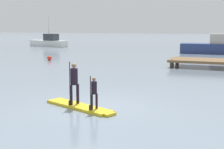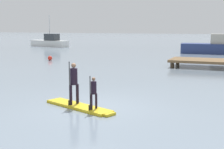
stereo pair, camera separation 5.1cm
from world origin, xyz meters
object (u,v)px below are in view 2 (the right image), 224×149
at_px(fishing_boat_white_large, 221,47).
at_px(fishing_boat_green_midground, 50,42).
at_px(paddler_adult, 74,81).
at_px(mooring_buoy_mid, 50,58).
at_px(paddler_child_solo, 93,91).
at_px(paddleboard_near, 80,107).

relative_size(fishing_boat_white_large, fishing_boat_green_midground, 1.24).
bearing_deg(fishing_boat_white_large, paddler_adult, -98.50).
relative_size(paddler_adult, mooring_buoy_mid, 4.09).
distance_m(paddler_adult, fishing_boat_green_midground, 36.90).
bearing_deg(mooring_buoy_mid, paddler_child_solo, -52.82).
height_order(paddler_child_solo, mooring_buoy_mid, paddler_child_solo).
xyz_separation_m(paddler_adult, fishing_boat_green_midground, (-20.48, 30.69, -0.31)).
bearing_deg(fishing_boat_green_midground, fishing_boat_white_large, -9.65).
bearing_deg(paddleboard_near, paddler_adult, 159.62).
xyz_separation_m(paddleboard_near, paddler_adult, (-0.28, 0.11, 0.94)).
height_order(paddler_child_solo, fishing_boat_white_large, fishing_boat_white_large).
height_order(paddleboard_near, fishing_boat_green_midground, fishing_boat_green_midground).
distance_m(paddleboard_near, paddler_adult, 0.98).
distance_m(paddler_child_solo, fishing_boat_white_large, 27.09).
xyz_separation_m(paddler_adult, paddler_child_solo, (0.98, -0.40, -0.25)).
xyz_separation_m(paddler_child_solo, fishing_boat_green_midground, (-21.47, 31.08, -0.06)).
relative_size(paddleboard_near, mooring_buoy_mid, 8.07).
distance_m(paddler_adult, mooring_buoy_mid, 16.93).
bearing_deg(paddler_adult, mooring_buoy_mid, 125.33).
bearing_deg(paddleboard_near, fishing_boat_white_large, 82.13).
xyz_separation_m(paddler_child_solo, fishing_boat_white_large, (2.98, 26.93, 0.06)).
height_order(fishing_boat_white_large, fishing_boat_green_midground, fishing_boat_white_large).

